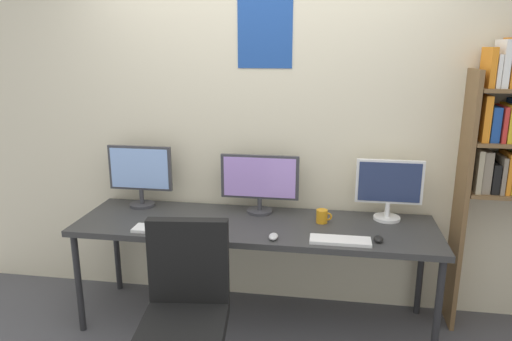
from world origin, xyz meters
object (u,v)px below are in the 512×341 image
object	(u,v)px
keyboard_left	(163,229)
keyboard_right	(340,240)
desk	(255,230)
monitor_center	(260,181)
mouse_left_side	(273,236)
monitor_left	(140,173)
coffee_mug	(322,216)
monitor_right	(389,187)
mouse_right_side	(378,239)
office_chair	(187,331)

from	to	relation	value
keyboard_left	keyboard_right	xyz separation A→B (m)	(1.12, 0.00, 0.00)
desk	monitor_center	distance (m)	0.35
desk	mouse_left_side	bearing A→B (deg)	-57.82
monitor_left	keyboard_right	distance (m)	1.52
keyboard_right	coffee_mug	bearing A→B (deg)	110.63
monitor_left	monitor_right	bearing A→B (deg)	-0.00
monitor_right	mouse_right_side	xyz separation A→B (m)	(-0.09, -0.39, -0.22)
office_chair	keyboard_left	distance (m)	0.72
keyboard_left	mouse_left_side	xyz separation A→B (m)	(0.72, -0.02, 0.01)
mouse_right_side	desk	bearing A→B (deg)	167.06
coffee_mug	keyboard_right	bearing A→B (deg)	-69.37
desk	keyboard_right	world-z (taller)	keyboard_right
desk	coffee_mug	xyz separation A→B (m)	(0.44, 0.08, 0.09)
mouse_right_side	coffee_mug	distance (m)	0.43
desk	office_chair	xyz separation A→B (m)	(-0.25, -0.77, -0.29)
monitor_right	monitor_left	bearing A→B (deg)	180.00
office_chair	keyboard_right	xyz separation A→B (m)	(0.81, 0.54, 0.35)
mouse_right_side	keyboard_left	bearing A→B (deg)	-177.92
keyboard_left	keyboard_right	distance (m)	1.12
desk	coffee_mug	bearing A→B (deg)	10.03
keyboard_right	mouse_right_side	size ratio (longest dim) A/B	3.82
keyboard_left	mouse_left_side	world-z (taller)	mouse_left_side
office_chair	monitor_left	distance (m)	1.31
office_chair	mouse_right_side	world-z (taller)	office_chair
keyboard_left	mouse_right_side	bearing A→B (deg)	2.08
office_chair	keyboard_right	world-z (taller)	office_chair
coffee_mug	desk	bearing A→B (deg)	-169.97
desk	monitor_right	bearing A→B (deg)	13.59
keyboard_left	mouse_left_side	bearing A→B (deg)	-1.37
monitor_center	keyboard_right	xyz separation A→B (m)	(0.56, -0.44, -0.22)
office_chair	monitor_right	bearing A→B (deg)	41.15
office_chair	coffee_mug	distance (m)	1.16
mouse_right_side	office_chair	bearing A→B (deg)	-150.33
office_chair	monitor_right	distance (m)	1.60
monitor_right	desk	bearing A→B (deg)	-166.41
monitor_left	monitor_center	xyz separation A→B (m)	(0.88, 0.00, -0.02)
mouse_left_side	coffee_mug	bearing A→B (deg)	48.47
mouse_left_side	desk	bearing A→B (deg)	122.18
desk	mouse_right_side	bearing A→B (deg)	-12.94
monitor_center	keyboard_left	size ratio (longest dim) A/B	1.44
monitor_left	mouse_left_side	world-z (taller)	monitor_left
keyboard_left	mouse_left_side	size ratio (longest dim) A/B	3.96
mouse_right_side	monitor_right	bearing A→B (deg)	77.21
monitor_left	monitor_center	size ratio (longest dim) A/B	0.86
monitor_right	mouse_left_side	world-z (taller)	monitor_right
keyboard_left	coffee_mug	bearing A→B (deg)	17.08
keyboard_right	mouse_right_side	distance (m)	0.23
monitor_center	keyboard_left	distance (m)	0.75
mouse_left_side	mouse_right_side	size ratio (longest dim) A/B	1.00
monitor_right	coffee_mug	size ratio (longest dim) A/B	4.15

